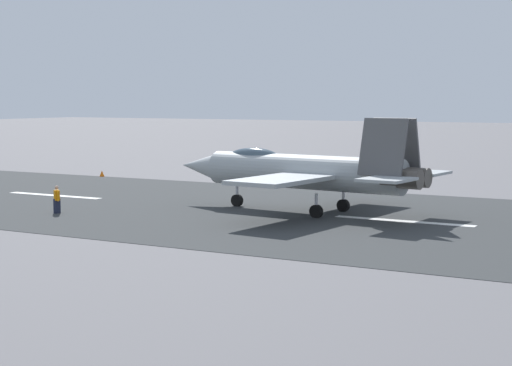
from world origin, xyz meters
name	(u,v)px	position (x,y,z in m)	size (l,w,h in m)	color
ground_plane	(395,221)	(0.00, 0.00, 0.00)	(400.00, 400.00, 0.00)	#605F62
runway_strip	(395,221)	(-0.02, 0.00, 0.01)	(240.00, 26.00, 0.02)	#313334
fighter_jet	(302,171)	(6.07, -0.66, 2.49)	(17.45, 14.67, 5.70)	#9EA4A8
crew_person	(57,200)	(18.48, 6.84, 0.83)	(0.59, 0.48, 1.66)	#1E2338
marker_cone_mid	(270,183)	(14.75, -12.91, 0.28)	(0.44, 0.44, 0.55)	orange
marker_cone_far	(102,174)	(31.35, -12.91, 0.28)	(0.44, 0.44, 0.55)	orange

